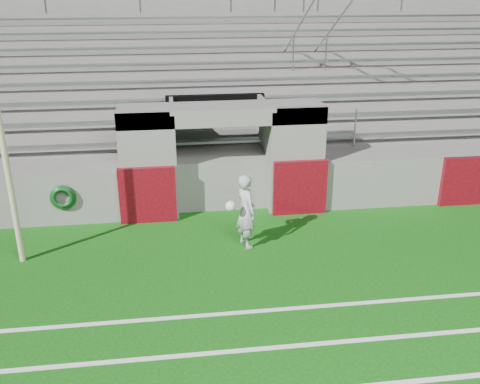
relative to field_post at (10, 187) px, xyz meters
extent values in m
plane|color=#0E4C0C|center=(4.31, -1.41, -1.60)|extent=(90.00, 90.00, 0.00)
cylinder|color=beige|center=(0.00, 0.00, 0.00)|extent=(0.12, 0.12, 3.19)
cube|color=white|center=(4.31, -3.41, -1.59)|extent=(28.00, 0.09, 0.01)
cube|color=white|center=(4.31, -2.41, -1.59)|extent=(28.00, 0.09, 0.01)
cube|color=slate|center=(2.51, 2.09, -0.30)|extent=(1.20, 1.00, 2.60)
cube|color=slate|center=(6.11, 2.09, -0.30)|extent=(1.20, 1.00, 2.60)
cube|color=black|center=(4.31, 3.79, -0.35)|extent=(2.60, 0.20, 2.50)
cube|color=slate|center=(3.16, 2.69, -0.35)|extent=(0.10, 2.20, 2.50)
cube|color=slate|center=(5.46, 2.69, -0.35)|extent=(0.10, 2.20, 2.50)
cube|color=slate|center=(4.31, 2.09, 0.80)|extent=(4.80, 1.00, 0.40)
cube|color=slate|center=(4.31, 5.94, -0.45)|extent=(26.00, 8.00, 0.20)
cube|color=slate|center=(4.31, 5.94, -1.07)|extent=(26.00, 8.00, 1.05)
cube|color=#53070F|center=(2.51, 1.54, -0.92)|extent=(1.30, 0.15, 1.35)
cube|color=#53070F|center=(6.11, 1.54, -0.92)|extent=(1.30, 0.15, 1.35)
cube|color=gray|center=(4.31, 3.02, -0.13)|extent=(23.00, 0.28, 0.06)
cube|color=slate|center=(4.31, 3.87, -0.16)|extent=(24.00, 0.75, 0.38)
cube|color=gray|center=(4.31, 3.77, 0.25)|extent=(23.00, 0.28, 0.06)
cube|color=slate|center=(4.31, 4.62, 0.03)|extent=(24.00, 0.75, 0.76)
cube|color=gray|center=(4.31, 4.52, 0.63)|extent=(23.00, 0.28, 0.06)
cube|color=slate|center=(4.31, 5.37, 0.22)|extent=(24.00, 0.75, 1.14)
cube|color=gray|center=(4.31, 5.27, 1.01)|extent=(23.00, 0.28, 0.06)
cube|color=slate|center=(4.31, 6.12, 0.41)|extent=(24.00, 0.75, 1.52)
cube|color=gray|center=(4.31, 6.02, 1.39)|extent=(23.00, 0.28, 0.06)
cube|color=slate|center=(4.31, 6.87, 0.60)|extent=(24.00, 0.75, 1.90)
cube|color=gray|center=(4.31, 6.77, 1.77)|extent=(23.00, 0.28, 0.06)
cube|color=slate|center=(4.31, 7.62, 0.79)|extent=(24.00, 0.75, 2.28)
cube|color=gray|center=(4.31, 7.52, 2.15)|extent=(23.00, 0.28, 0.06)
cube|color=slate|center=(4.31, 8.37, 0.98)|extent=(24.00, 0.75, 2.66)
cube|color=gray|center=(4.31, 8.27, 2.53)|extent=(23.00, 0.28, 0.06)
cube|color=slate|center=(4.31, 9.04, 1.05)|extent=(26.00, 0.60, 5.29)
cylinder|color=#A5A8AD|center=(6.81, 2.74, 0.15)|extent=(0.05, 0.05, 1.00)
cylinder|color=#A5A8AD|center=(6.81, 5.74, 1.67)|extent=(0.05, 0.05, 1.00)
cylinder|color=#A5A8AD|center=(6.81, 5.74, 2.17)|extent=(0.05, 6.02, 3.08)
cylinder|color=#A5A8AD|center=(7.81, 2.74, 0.15)|extent=(0.05, 0.05, 1.00)
cylinder|color=#A5A8AD|center=(7.81, 5.74, 1.67)|extent=(0.05, 0.05, 1.00)
cylinder|color=#A5A8AD|center=(7.81, 5.74, 2.17)|extent=(0.05, 6.02, 3.08)
imported|color=#ACB0B6|center=(4.59, 0.05, -0.79)|extent=(0.57, 0.69, 1.61)
sphere|color=white|center=(4.24, -0.19, -0.56)|extent=(0.22, 0.22, 0.22)
torus|color=#0C3E15|center=(0.62, 1.54, -0.88)|extent=(0.59, 0.11, 0.59)
torus|color=#0D4316|center=(0.62, 1.49, -0.86)|extent=(0.49, 0.09, 0.49)
camera|label=1|loc=(3.11, -10.07, 3.74)|focal=40.00mm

